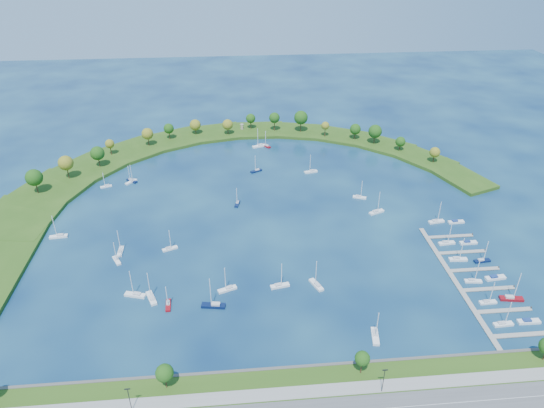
{
  "coord_description": "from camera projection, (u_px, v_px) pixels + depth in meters",
  "views": [
    {
      "loc": [
        -15.31,
        -218.22,
        134.7
      ],
      "look_at": [
        5.0,
        5.0,
        4.0
      ],
      "focal_mm": 32.31,
      "sensor_mm": 36.0,
      "label": 1
    }
  ],
  "objects": [
    {
      "name": "breakwater_trees",
      "position": [
        227.0,
        137.0,
        322.48
      ],
      "size": [
        243.69,
        94.57,
        15.62
      ],
      "color": "#382314",
      "rests_on": "breakwater"
    },
    {
      "name": "docked_boat_7",
      "position": [
        482.0,
        260.0,
        221.92
      ],
      "size": [
        7.76,
        2.85,
        11.15
      ],
      "rotation": [
        0.0,
        0.0,
        0.1
      ],
      "color": "#091539",
      "rests_on": "ground"
    },
    {
      "name": "dock_system",
      "position": [
        471.0,
        279.0,
        210.81
      ],
      "size": [
        24.28,
        82.0,
        1.6
      ],
      "color": "gray",
      "rests_on": "ground"
    },
    {
      "name": "moored_boat_6",
      "position": [
        131.0,
        181.0,
        288.79
      ],
      "size": [
        6.64,
        7.09,
        11.17
      ],
      "rotation": [
        0.0,
        0.0,
        3.98
      ],
      "color": "white",
      "rests_on": "ground"
    },
    {
      "name": "docked_boat_5",
      "position": [
        495.0,
        278.0,
        211.4
      ],
      "size": [
        9.25,
        3.41,
        1.84
      ],
      "rotation": [
        0.0,
        0.0,
        0.1
      ],
      "color": "white",
      "rests_on": "ground"
    },
    {
      "name": "moored_boat_13",
      "position": [
        316.0,
        284.0,
        207.16
      ],
      "size": [
        5.52,
        8.8,
        12.56
      ],
      "rotation": [
        0.0,
        0.0,
        1.97
      ],
      "color": "white",
      "rests_on": "ground"
    },
    {
      "name": "moored_boat_18",
      "position": [
        311.0,
        171.0,
        300.31
      ],
      "size": [
        8.41,
        3.9,
        11.93
      ],
      "rotation": [
        0.0,
        0.0,
        3.35
      ],
      "color": "white",
      "rests_on": "ground"
    },
    {
      "name": "docked_boat_2",
      "position": [
        488.0,
        301.0,
        197.92
      ],
      "size": [
        7.21,
        2.22,
        10.5
      ],
      "rotation": [
        0.0,
        0.0,
        0.03
      ],
      "color": "white",
      "rests_on": "ground"
    },
    {
      "name": "moored_boat_0",
      "position": [
        151.0,
        298.0,
        199.84
      ],
      "size": [
        5.62,
        9.16,
        13.05
      ],
      "rotation": [
        0.0,
        0.0,
        1.95
      ],
      "color": "white",
      "rests_on": "ground"
    },
    {
      "name": "moored_boat_5",
      "position": [
        120.0,
        251.0,
        228.15
      ],
      "size": [
        2.21,
        7.87,
        11.57
      ],
      "rotation": [
        0.0,
        0.0,
        1.57
      ],
      "color": "white",
      "rests_on": "ground"
    },
    {
      "name": "moored_boat_21",
      "position": [
        214.0,
        305.0,
        195.99
      ],
      "size": [
        9.97,
        4.2,
        14.21
      ],
      "rotation": [
        0.0,
        0.0,
        2.98
      ],
      "color": "#091539",
      "rests_on": "ground"
    },
    {
      "name": "docked_boat_4",
      "position": [
        473.0,
        280.0,
        209.48
      ],
      "size": [
        7.47,
        2.86,
        10.71
      ],
      "rotation": [
        0.0,
        0.0,
        -0.11
      ],
      "color": "white",
      "rests_on": "ground"
    },
    {
      "name": "moored_boat_10",
      "position": [
        116.0,
        260.0,
        222.23
      ],
      "size": [
        5.16,
        7.37,
        10.67
      ],
      "rotation": [
        0.0,
        0.0,
        5.19
      ],
      "color": "white",
      "rests_on": "ground"
    },
    {
      "name": "docked_boat_3",
      "position": [
        511.0,
        298.0,
        199.62
      ],
      "size": [
        9.72,
        4.08,
        13.85
      ],
      "rotation": [
        0.0,
        0.0,
        -0.16
      ],
      "color": "maroon",
      "rests_on": "ground"
    },
    {
      "name": "moored_boat_20",
      "position": [
        59.0,
        236.0,
        238.93
      ],
      "size": [
        8.65,
        3.25,
        12.42
      ],
      "rotation": [
        0.0,
        0.0,
        3.25
      ],
      "color": "white",
      "rests_on": "ground"
    },
    {
      "name": "moored_boat_2",
      "position": [
        168.0,
        304.0,
        196.43
      ],
      "size": [
        2.33,
        7.2,
        10.46
      ],
      "rotation": [
        0.0,
        0.0,
        4.76
      ],
      "color": "maroon",
      "rests_on": "ground"
    },
    {
      "name": "docked_boat_1",
      "position": [
        528.0,
        321.0,
        188.45
      ],
      "size": [
        8.81,
        2.61,
        1.79
      ],
      "rotation": [
        0.0,
        0.0,
        -0.02
      ],
      "color": "white",
      "rests_on": "ground"
    },
    {
      "name": "moored_boat_7",
      "position": [
        375.0,
        335.0,
        181.7
      ],
      "size": [
        3.84,
        9.01,
        12.82
      ],
      "rotation": [
        0.0,
        0.0,
        4.55
      ],
      "color": "white",
      "rests_on": "ground"
    },
    {
      "name": "breakwater",
      "position": [
        181.0,
        176.0,
        294.57
      ],
      "size": [
        286.74,
        247.64,
        2.0
      ],
      "color": "#284A13",
      "rests_on": "ground"
    },
    {
      "name": "harbor_tower",
      "position": [
        242.0,
        127.0,
        356.39
      ],
      "size": [
        2.6,
        2.6,
        3.87
      ],
      "color": "gray",
      "rests_on": "breakwater"
    },
    {
      "name": "moored_boat_19",
      "position": [
        256.0,
        170.0,
        301.31
      ],
      "size": [
        7.59,
        5.4,
        11.02
      ],
      "rotation": [
        0.0,
        0.0,
        3.64
      ],
      "color": "#091539",
      "rests_on": "ground"
    },
    {
      "name": "moored_boat_17",
      "position": [
        266.0,
        145.0,
        334.4
      ],
      "size": [
        6.22,
        7.48,
        11.27
      ],
      "rotation": [
        0.0,
        0.0,
        2.19
      ],
      "color": "maroon",
      "rests_on": "ground"
    },
    {
      "name": "moored_boat_9",
      "position": [
        280.0,
        285.0,
        206.71
      ],
      "size": [
        8.45,
        3.78,
        12.0
      ],
      "rotation": [
        0.0,
        0.0,
        0.19
      ],
      "color": "white",
      "rests_on": "ground"
    },
    {
      "name": "docked_boat_11",
      "position": [
        456.0,
        222.0,
        250.54
      ],
      "size": [
        8.29,
        2.6,
        1.68
      ],
      "rotation": [
        0.0,
        0.0,
        0.04
      ],
      "color": "white",
      "rests_on": "ground"
    },
    {
      "name": "docked_boat_8",
      "position": [
        447.0,
        242.0,
        234.04
      ],
      "size": [
        8.18,
        2.98,
        11.76
      ],
      "rotation": [
        0.0,
        0.0,
        0.09
      ],
      "color": "white",
      "rests_on": "ground"
    },
    {
      "name": "docked_boat_6",
      "position": [
        458.0,
        259.0,
        222.86
      ],
      "size": [
        8.42,
        2.91,
        12.16
      ],
      "rotation": [
        0.0,
        0.0,
        -0.07
      ],
      "color": "white",
      "rests_on": "ground"
    },
    {
      "name": "moored_boat_1",
      "position": [
        259.0,
        146.0,
        334.06
      ],
      "size": [
        9.48,
        5.69,
        13.48
      ],
      "rotation": [
        0.0,
        0.0,
        3.51
      ],
      "color": "white",
      "rests_on": "ground"
    },
    {
      "name": "moored_boat_12",
      "position": [
        237.0,
        203.0,
        266.59
      ],
      "size": [
        3.51,
        7.34,
        10.41
      ],
      "rotation": [
        0.0,
        0.0,
        4.49
      ],
      "color": "#091539",
      "rests_on": "ground"
    },
    {
      "name": "docked_boat_0",
      "position": [
        503.0,
        323.0,
        187.14
      ],
      "size": [
        7.83,
        2.54,
        11.37
      ],
      "rotation": [
        0.0,
        0.0,
        0.05
      ],
      "color": "white",
      "rests_on": "ground"
    },
    {
      "name": "docked_boat_10",
      "position": [
        436.0,
        221.0,
        250.66
      ],
      "size": [
        8.47,
        3.38,
        12.11
      ],
      "rotation": [
        0.0,
        0.0,
        0.13
      ],
      "color": "white",
      "rests_on": "ground"
    },
    {
      "name": "moored_boat_15",
      "position": [
        227.0,
        289.0,
        204.82
      ],
      "size": [
        8.41,
        5.0,
        11.94
      ],
      "rotation": [
        0.0,
        0.0,
        3.5
      ],
      "color": "white",
      "rests_on": "ground"
    },
    {
      "name": "moored_boat_8",
      "position": [
        135.0,
        294.0,
        201.61
      ],
      "size": [
        9.14,
        4.85,
        12.93
      ],
      "rotation": [
        0.0,
        0.0,
        2.85
      ],
      "color": "white",
      "rests_on": "ground"
    },
    {
      "name": "docked_boat_9",
      "position": [
        468.0,
        242.0,
        234.46
      ],
      "size": [
        8.39,
        2.48,
        1.7
      ],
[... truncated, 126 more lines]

